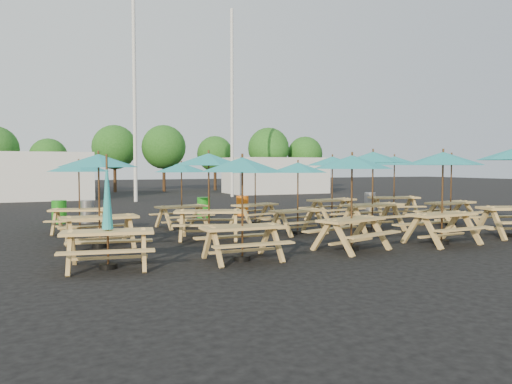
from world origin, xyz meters
name	(u,v)px	position (x,y,z in m)	size (l,w,h in m)	color
ground	(274,229)	(0.00, 0.00, 0.00)	(120.00, 120.00, 0.00)	black
picnic_unit_0	(108,222)	(-5.60, -4.29, 0.91)	(1.96, 1.78, 2.22)	tan
picnic_unit_1	(99,167)	(-5.49, -1.61, 1.98)	(2.03, 2.03, 2.31)	tan
picnic_unit_2	(79,171)	(-5.76, 1.40, 1.84)	(2.20, 2.20, 2.15)	tan
picnic_unit_3	(242,171)	(-2.89, -4.55, 1.88)	(1.84, 1.84, 2.20)	tan
picnic_unit_4	(209,165)	(-2.60, -1.34, 2.02)	(2.52, 2.52, 2.36)	tan
picnic_unit_5	(181,172)	(-2.61, 1.53, 1.81)	(2.10, 2.10, 2.11)	tan
picnic_unit_6	(352,168)	(-0.05, -4.37, 1.94)	(2.37, 2.37, 2.27)	tan
picnic_unit_7	(298,172)	(0.13, -1.32, 1.81)	(2.04, 2.04, 2.12)	tan
picnic_unit_8	(255,172)	(-0.07, 1.40, 1.78)	(2.17, 2.17, 2.07)	tan
picnic_unit_9	(443,165)	(2.61, -4.48, 2.03)	(2.16, 2.16, 2.37)	tan
picnic_unit_10	(373,162)	(2.62, -1.54, 2.10)	(2.15, 2.15, 2.46)	tan
picnic_unit_11	(332,165)	(2.92, 1.29, 2.02)	(2.34, 2.34, 2.36)	tan
picnic_unit_13	(451,165)	(5.81, -1.51, 2.04)	(2.34, 2.34, 2.38)	tan
picnic_unit_14	(394,165)	(5.77, 1.38, 2.05)	(2.41, 2.41, 2.39)	tan
waste_bin_0	(59,212)	(-6.25, 4.40, 0.40)	(0.49, 0.49, 0.80)	#1B8518
waste_bin_1	(87,211)	(-5.35, 4.13, 0.40)	(0.49, 0.49, 0.80)	gray
waste_bin_2	(204,208)	(-1.09, 4.08, 0.40)	(0.49, 0.49, 0.80)	#1B8518
waste_bin_3	(242,206)	(0.63, 4.38, 0.40)	(0.49, 0.49, 0.80)	orange
waste_bin_4	(370,201)	(6.81, 4.34, 0.40)	(0.49, 0.49, 0.80)	gray
mast_0	(134,94)	(-2.00, 14.00, 6.00)	(0.20, 0.20, 12.00)	silver
mast_1	(232,104)	(4.50, 16.00, 6.00)	(0.20, 0.20, 12.00)	silver
event_tent_0	(20,176)	(-8.00, 18.00, 1.40)	(8.00, 4.00, 2.80)	silver
event_tent_1	(275,175)	(9.00, 19.00, 1.30)	(7.00, 4.00, 2.60)	silver
tree_2	(49,157)	(-6.39, 23.65, 2.62)	(2.59, 2.59, 3.93)	#382314
tree_3	(114,147)	(-1.75, 24.72, 3.41)	(3.36, 3.36, 5.09)	#382314
tree_4	(164,147)	(1.90, 24.26, 3.46)	(3.41, 3.41, 5.17)	#382314
tree_5	(215,154)	(6.22, 24.67, 2.97)	(2.94, 2.94, 4.45)	#382314
tree_6	(269,148)	(10.23, 22.90, 3.43)	(3.38, 3.38, 5.13)	#382314
tree_7	(305,154)	(13.63, 22.92, 2.99)	(2.95, 2.95, 4.48)	#382314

